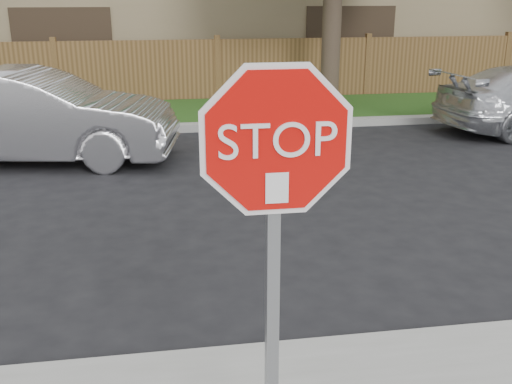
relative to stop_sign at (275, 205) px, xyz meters
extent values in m
plane|color=black|center=(0.96, 1.48, -1.83)|extent=(90.00, 90.00, 0.00)
cube|color=gray|center=(0.96, 9.63, -1.75)|extent=(70.00, 0.30, 0.15)
cube|color=#1E4714|center=(0.96, 11.28, -1.77)|extent=(70.00, 3.00, 0.12)
cube|color=brown|center=(0.96, 12.88, -1.03)|extent=(70.00, 0.12, 1.60)
cylinder|color=#382B21|center=(3.46, 11.18, 0.13)|extent=(0.44, 0.44, 3.92)
cube|color=gray|center=(0.00, 0.05, -0.58)|extent=(0.06, 0.06, 2.30)
cylinder|color=white|center=(0.00, -0.02, 0.32)|extent=(1.01, 0.02, 1.01)
cylinder|color=#C30B07|center=(0.00, -0.03, 0.32)|extent=(0.93, 0.02, 0.93)
cube|color=white|center=(0.00, -0.05, 0.10)|extent=(0.11, 0.00, 0.15)
imported|color=#B8B7BC|center=(-2.66, 7.75, -1.05)|extent=(4.92, 2.41, 1.55)
camera|label=1|loc=(-0.52, -2.65, 0.99)|focal=42.00mm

